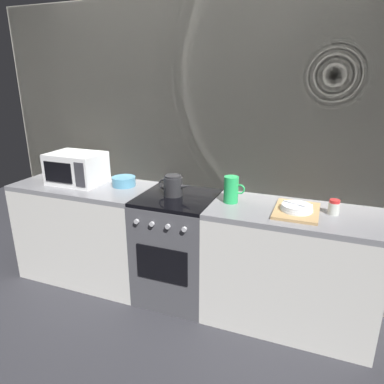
# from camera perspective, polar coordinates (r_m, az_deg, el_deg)

# --- Properties ---
(ground_plane) EXTENTS (8.00, 8.00, 0.00)m
(ground_plane) POSITION_cam_1_polar(r_m,az_deg,el_deg) (3.18, -2.22, -16.18)
(ground_plane) COLOR #2D2D33
(back_wall) EXTENTS (3.60, 0.05, 2.40)m
(back_wall) POSITION_cam_1_polar(r_m,az_deg,el_deg) (2.98, -0.03, 6.70)
(back_wall) COLOR #B2AD9E
(back_wall) RESTS_ON ground_plane
(counter_left) EXTENTS (1.20, 0.60, 0.90)m
(counter_left) POSITION_cam_1_polar(r_m,az_deg,el_deg) (3.38, -16.57, -6.06)
(counter_left) COLOR silver
(counter_left) RESTS_ON ground_plane
(stove_unit) EXTENTS (0.60, 0.63, 0.90)m
(stove_unit) POSITION_cam_1_polar(r_m,az_deg,el_deg) (2.95, -2.33, -8.99)
(stove_unit) COLOR #4C4C51
(stove_unit) RESTS_ON ground_plane
(counter_right) EXTENTS (1.20, 0.60, 0.90)m
(counter_right) POSITION_cam_1_polar(r_m,az_deg,el_deg) (2.76, 15.49, -11.78)
(counter_right) COLOR silver
(counter_right) RESTS_ON ground_plane
(microwave) EXTENTS (0.46, 0.35, 0.27)m
(microwave) POSITION_cam_1_polar(r_m,az_deg,el_deg) (3.24, -18.30, 3.71)
(microwave) COLOR white
(microwave) RESTS_ON counter_left
(kettle) EXTENTS (0.28, 0.15, 0.17)m
(kettle) POSITION_cam_1_polar(r_m,az_deg,el_deg) (2.76, -3.09, 1.05)
(kettle) COLOR #262628
(kettle) RESTS_ON stove_unit
(mixing_bowl) EXTENTS (0.20, 0.20, 0.08)m
(mixing_bowl) POSITION_cam_1_polar(r_m,az_deg,el_deg) (3.07, -11.05, 1.72)
(mixing_bowl) COLOR teal
(mixing_bowl) RESTS_ON counter_left
(pitcher) EXTENTS (0.16, 0.11, 0.20)m
(pitcher) POSITION_cam_1_polar(r_m,az_deg,el_deg) (2.62, 6.42, 0.41)
(pitcher) COLOR green
(pitcher) RESTS_ON counter_right
(dish_pile) EXTENTS (0.30, 0.40, 0.07)m
(dish_pile) POSITION_cam_1_polar(r_m,az_deg,el_deg) (2.54, 16.69, -2.73)
(dish_pile) COLOR tan
(dish_pile) RESTS_ON counter_right
(spice_jar) EXTENTS (0.08, 0.08, 0.10)m
(spice_jar) POSITION_cam_1_polar(r_m,az_deg,el_deg) (2.58, 22.13, -2.32)
(spice_jar) COLOR silver
(spice_jar) RESTS_ON counter_right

